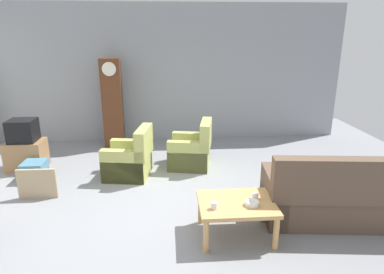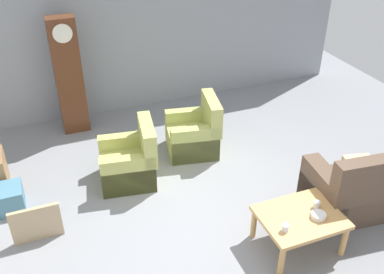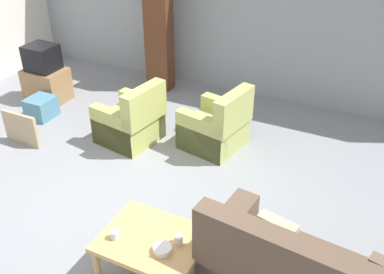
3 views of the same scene
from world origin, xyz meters
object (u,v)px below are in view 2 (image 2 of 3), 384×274
Objects in this scene: framed_picture_leaning at (36,224)px; armchair_olive_near at (130,162)px; storage_box_blue at (9,198)px; bowl_white_stacked at (318,215)px; coffee_table_wood at (300,220)px; grandfather_clock at (69,76)px; cup_white_porcelain at (317,204)px; cup_blue_rimmed at (285,228)px; armchair_olive_far at (195,134)px.

armchair_olive_near is at bearing 29.14° from framed_picture_leaning.
bowl_white_stacked reaches higher than storage_box_blue.
bowl_white_stacked is (0.17, -0.10, 0.10)m from coffee_table_wood.
storage_box_blue is 2.38× the size of bowl_white_stacked.
grandfather_clock reaches higher than coffee_table_wood.
framed_picture_leaning is (-0.84, -2.56, -0.76)m from grandfather_clock.
cup_blue_rimmed is at bearing -159.74° from cup_white_porcelain.
coffee_table_wood is (0.38, -2.41, 0.10)m from armchair_olive_far.
cup_blue_rimmed reaches higher than framed_picture_leaning.
storage_box_blue is at bearing 148.37° from coffee_table_wood.
armchair_olive_near is 1.58m from framed_picture_leaning.
armchair_olive_near reaches higher than coffee_table_wood.
bowl_white_stacked is at bearing -77.58° from armchair_olive_far.
armchair_olive_far reaches higher than storage_box_blue.
framed_picture_leaning is (-1.38, -0.77, -0.06)m from armchair_olive_near.
grandfather_clock is at bearing 119.89° from bowl_white_stacked.
cup_white_porcelain is at bearing 12.81° from coffee_table_wood.
framed_picture_leaning is 3.40m from cup_white_porcelain.
armchair_olive_near is at bearing 132.49° from cup_white_porcelain.
bowl_white_stacked is at bearing 5.87° from cup_blue_rimmed.
armchair_olive_far is at bearing 102.42° from bowl_white_stacked.
armchair_olive_near is 2.22× the size of storage_box_blue.
framed_picture_leaning is at bearing -66.84° from storage_box_blue.
framed_picture_leaning is at bearing -150.86° from armchair_olive_near.
armchair_olive_far is 2.57m from cup_blue_rimmed.
framed_picture_leaning is at bearing 156.38° from bowl_white_stacked.
armchair_olive_far reaches higher than coffee_table_wood.
framed_picture_leaning is at bearing -108.24° from grandfather_clock.
coffee_table_wood is 2.32× the size of storage_box_blue.
armchair_olive_near is 2.00m from grandfather_clock.
armchair_olive_far reaches higher than cup_blue_rimmed.
cup_blue_rimmed is at bearing -154.14° from coffee_table_wood.
grandfather_clock reaches higher than framed_picture_leaning.
cup_blue_rimmed is at bearing -65.94° from grandfather_clock.
armchair_olive_near is 0.46× the size of grandfather_clock.
armchair_olive_far is 2.79m from framed_picture_leaning.
storage_box_blue is 4.68× the size of cup_blue_rimmed.
grandfather_clock reaches higher than cup_blue_rimmed.
cup_blue_rimmed reaches higher than coffee_table_wood.
coffee_table_wood is 3.18m from framed_picture_leaning.
framed_picture_leaning reaches higher than storage_box_blue.
cup_blue_rimmed is at bearing -88.36° from armchair_olive_far.
bowl_white_stacked is at bearing -60.11° from grandfather_clock.
storage_box_blue is 4.02m from bowl_white_stacked.
bowl_white_stacked is (1.71, -2.12, 0.20)m from armchair_olive_near.
cup_white_porcelain is 0.18m from bowl_white_stacked.
bowl_white_stacked reaches higher than coffee_table_wood.
cup_blue_rimmed reaches higher than bowl_white_stacked.
coffee_table_wood is 0.36m from cup_blue_rimmed.
framed_picture_leaning is 1.45× the size of storage_box_blue.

